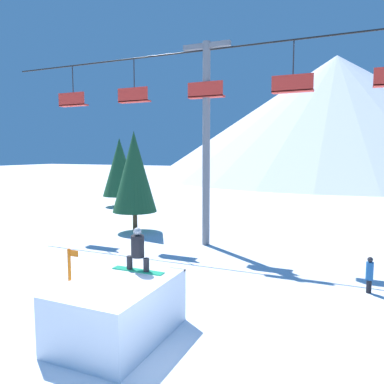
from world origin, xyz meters
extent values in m
plane|color=white|center=(0.00, 0.00, 0.00)|extent=(220.00, 220.00, 0.00)
cone|color=silver|center=(0.00, 71.25, 11.47)|extent=(69.50, 69.50, 22.95)
cube|color=white|center=(-1.11, 0.94, 0.73)|extent=(2.25, 3.21, 1.46)
cube|color=silver|center=(-1.11, 2.49, 1.43)|extent=(2.25, 0.10, 0.06)
cube|color=#1E9E6B|center=(-1.08, 1.84, 1.48)|extent=(1.51, 0.26, 0.03)
cylinder|color=black|center=(-1.35, 1.84, 1.67)|extent=(0.16, 0.16, 0.36)
cylinder|color=black|center=(-0.82, 1.84, 1.67)|extent=(0.16, 0.16, 0.36)
cylinder|color=black|center=(-1.08, 1.84, 2.15)|extent=(0.36, 0.36, 0.59)
sphere|color=#B2B2B7|center=(-1.08, 1.84, 2.56)|extent=(0.22, 0.22, 0.22)
cylinder|color=slate|center=(-2.63, 10.76, 4.99)|extent=(0.38, 0.38, 9.98)
cube|color=slate|center=(-2.63, 10.76, 9.78)|extent=(2.40, 0.24, 0.24)
cylinder|color=black|center=(-2.63, 10.76, 9.58)|extent=(24.22, 0.08, 0.08)
cylinder|color=#28282D|center=(-10.86, 10.76, 8.47)|extent=(0.06, 0.06, 2.22)
cube|color=red|center=(-10.86, 10.76, 7.36)|extent=(1.80, 0.44, 0.08)
cube|color=red|center=(-10.86, 10.58, 7.71)|extent=(1.80, 0.08, 0.70)
cylinder|color=#28282D|center=(-6.75, 10.76, 8.47)|extent=(0.06, 0.06, 2.22)
cube|color=red|center=(-6.75, 10.76, 7.36)|extent=(1.80, 0.44, 0.08)
cube|color=red|center=(-6.75, 10.58, 7.71)|extent=(1.80, 0.08, 0.70)
cylinder|color=#28282D|center=(-2.63, 10.76, 8.47)|extent=(0.06, 0.06, 2.22)
cube|color=red|center=(-2.63, 10.76, 7.36)|extent=(1.80, 0.44, 0.08)
cube|color=red|center=(-2.63, 10.58, 7.71)|extent=(1.80, 0.08, 0.70)
cylinder|color=#28282D|center=(1.49, 10.76, 8.47)|extent=(0.06, 0.06, 2.22)
cube|color=red|center=(1.49, 10.76, 7.36)|extent=(1.80, 0.44, 0.08)
cube|color=red|center=(1.49, 10.58, 7.71)|extent=(1.80, 0.08, 0.70)
cylinder|color=#4C3823|center=(-7.64, 12.03, 0.60)|extent=(0.28, 0.28, 1.20)
cone|color=#194728|center=(-7.64, 12.03, 3.55)|extent=(2.59, 2.59, 4.70)
cylinder|color=#4C3823|center=(-14.47, 20.44, 0.46)|extent=(0.38, 0.38, 0.92)
cone|color=#194728|center=(-14.47, 20.44, 3.40)|extent=(2.96, 2.96, 4.98)
cylinder|color=orange|center=(-3.78, 2.19, 0.86)|extent=(0.10, 0.10, 1.71)
cube|color=orange|center=(-3.60, 2.19, 1.59)|extent=(0.36, 0.02, 0.20)
cylinder|color=black|center=(4.78, 6.83, 0.23)|extent=(0.17, 0.17, 0.45)
cylinder|color=#1E5693|center=(4.78, 6.83, 0.75)|extent=(0.24, 0.24, 0.60)
sphere|color=#232328|center=(4.78, 6.83, 1.14)|extent=(0.18, 0.18, 0.18)
camera|label=1|loc=(4.23, -6.59, 4.67)|focal=35.00mm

